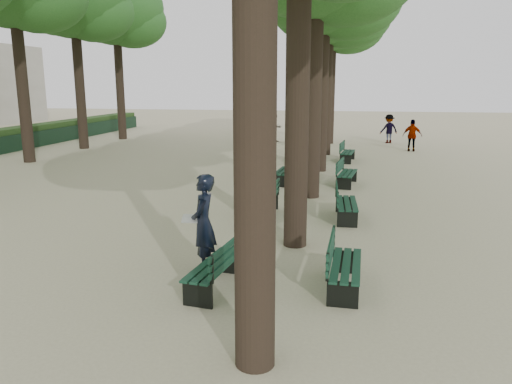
# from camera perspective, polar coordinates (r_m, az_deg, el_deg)

# --- Properties ---
(ground) EXTENTS (120.00, 120.00, 0.00)m
(ground) POSITION_cam_1_polar(r_m,az_deg,el_deg) (8.98, -7.37, -11.42)
(ground) COLOR #B5AE89
(ground) RESTS_ON ground
(tree_central_5) EXTENTS (6.00, 6.00, 9.95)m
(tree_central_5) POSITION_cam_1_polar(r_m,az_deg,el_deg) (31.10, 8.79, 19.67)
(tree_central_5) COLOR #33261C
(tree_central_5) RESTS_ON ground
(tree_far_5) EXTENTS (6.00, 6.00, 10.45)m
(tree_far_5) POSITION_cam_1_polar(r_m,az_deg,el_deg) (34.39, -15.75, 19.47)
(tree_far_5) COLOR #33261C
(tree_far_5) RESTS_ON ground
(bench_left_0) EXTENTS (0.80, 1.86, 0.92)m
(bench_left_0) POSITION_cam_1_polar(r_m,az_deg,el_deg) (9.02, -4.64, -9.37)
(bench_left_0) COLOR black
(bench_left_0) RESTS_ON ground
(bench_left_1) EXTENTS (0.66, 1.83, 0.92)m
(bench_left_1) POSITION_cam_1_polar(r_m,az_deg,el_deg) (13.83, 0.85, -1.62)
(bench_left_1) COLOR black
(bench_left_1) RESTS_ON ground
(bench_left_2) EXTENTS (0.71, 1.84, 0.92)m
(bench_left_2) POSITION_cam_1_polar(r_m,az_deg,el_deg) (18.43, 3.29, 1.89)
(bench_left_2) COLOR black
(bench_left_2) RESTS_ON ground
(bench_left_3) EXTENTS (0.73, 1.84, 0.92)m
(bench_left_3) POSITION_cam_1_polar(r_m,az_deg,el_deg) (23.26, 4.80, 4.05)
(bench_left_3) COLOR black
(bench_left_3) RESTS_ON ground
(bench_right_0) EXTENTS (0.63, 1.82, 0.92)m
(bench_right_0) POSITION_cam_1_polar(r_m,az_deg,el_deg) (9.13, 10.13, -9.26)
(bench_right_0) COLOR black
(bench_right_0) RESTS_ON ground
(bench_right_1) EXTENTS (0.65, 1.82, 0.92)m
(bench_right_1) POSITION_cam_1_polar(r_m,az_deg,el_deg) (13.66, 10.28, -1.99)
(bench_right_1) COLOR black
(bench_right_1) RESTS_ON ground
(bench_right_2) EXTENTS (0.80, 1.86, 0.92)m
(bench_right_2) POSITION_cam_1_polar(r_m,az_deg,el_deg) (18.22, 10.36, 1.59)
(bench_right_2) COLOR black
(bench_right_2) RESTS_ON ground
(bench_right_3) EXTENTS (0.76, 1.85, 0.92)m
(bench_right_3) POSITION_cam_1_polar(r_m,az_deg,el_deg) (23.83, 10.41, 4.09)
(bench_right_3) COLOR black
(bench_right_3) RESTS_ON ground
(man_with_map) EXTENTS (0.63, 0.77, 1.93)m
(man_with_map) POSITION_cam_1_polar(r_m,az_deg,el_deg) (9.66, -6.03, -3.60)
(man_with_map) COLOR black
(man_with_map) RESTS_ON ground
(pedestrian_c) EXTENTS (1.05, 0.54, 1.71)m
(pedestrian_c) POSITION_cam_1_polar(r_m,az_deg,el_deg) (28.24, 17.43, 6.18)
(pedestrian_c) COLOR #262628
(pedestrian_c) RESTS_ON ground
(pedestrian_a) EXTENTS (0.85, 0.81, 1.72)m
(pedestrian_a) POSITION_cam_1_polar(r_m,az_deg,el_deg) (31.43, 2.22, 7.30)
(pedestrian_a) COLOR #262628
(pedestrian_a) RESTS_ON ground
(pedestrian_d) EXTENTS (0.81, 0.51, 1.54)m
(pedestrian_d) POSITION_cam_1_polar(r_m,az_deg,el_deg) (37.06, -0.44, 7.94)
(pedestrian_d) COLOR #262628
(pedestrian_d) RESTS_ON ground
(pedestrian_b) EXTENTS (1.18, 0.75, 1.75)m
(pedestrian_b) POSITION_cam_1_polar(r_m,az_deg,el_deg) (31.84, 14.94, 7.00)
(pedestrian_b) COLOR #262628
(pedestrian_b) RESTS_ON ground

